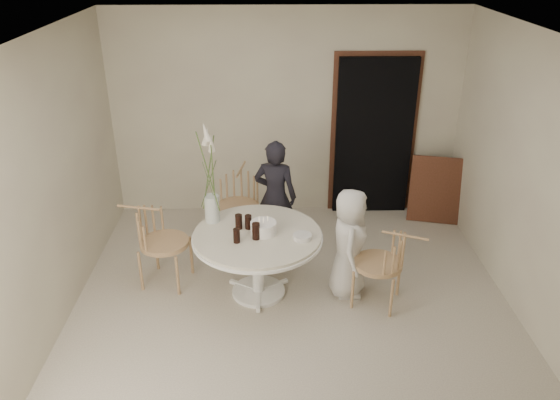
{
  "coord_description": "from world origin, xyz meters",
  "views": [
    {
      "loc": [
        -0.22,
        -4.56,
        3.46
      ],
      "look_at": [
        -0.12,
        0.3,
        1.08
      ],
      "focal_mm": 35.0,
      "sensor_mm": 36.0,
      "label": 1
    }
  ],
  "objects_px": {
    "chair_far": "(240,196)",
    "boy": "(349,243)",
    "flower_vase": "(211,188)",
    "girl": "(275,197)",
    "birthday_cake": "(264,228)",
    "chair_right": "(391,258)",
    "table": "(258,243)",
    "chair_left": "(152,234)"
  },
  "relations": [
    {
      "from": "boy",
      "to": "birthday_cake",
      "type": "bearing_deg",
      "value": 96.58
    },
    {
      "from": "chair_left",
      "to": "boy",
      "type": "height_order",
      "value": "boy"
    },
    {
      "from": "chair_left",
      "to": "flower_vase",
      "type": "relative_size",
      "value": 0.83
    },
    {
      "from": "boy",
      "to": "birthday_cake",
      "type": "relative_size",
      "value": 4.54
    },
    {
      "from": "chair_right",
      "to": "flower_vase",
      "type": "distance_m",
      "value": 1.95
    },
    {
      "from": "birthday_cake",
      "to": "flower_vase",
      "type": "relative_size",
      "value": 0.24
    },
    {
      "from": "girl",
      "to": "chair_right",
      "type": "bearing_deg",
      "value": 148.43
    },
    {
      "from": "table",
      "to": "chair_far",
      "type": "relative_size",
      "value": 1.48
    },
    {
      "from": "chair_left",
      "to": "birthday_cake",
      "type": "height_order",
      "value": "birthday_cake"
    },
    {
      "from": "chair_left",
      "to": "boy",
      "type": "relative_size",
      "value": 0.76
    },
    {
      "from": "chair_right",
      "to": "girl",
      "type": "height_order",
      "value": "girl"
    },
    {
      "from": "chair_right",
      "to": "boy",
      "type": "xyz_separation_m",
      "value": [
        -0.39,
        0.22,
        0.04
      ]
    },
    {
      "from": "chair_right",
      "to": "birthday_cake",
      "type": "distance_m",
      "value": 1.3
    },
    {
      "from": "table",
      "to": "chair_left",
      "type": "distance_m",
      "value": 1.16
    },
    {
      "from": "table",
      "to": "chair_left",
      "type": "bearing_deg",
      "value": 166.47
    },
    {
      "from": "boy",
      "to": "girl",
      "type": "bearing_deg",
      "value": 45.09
    },
    {
      "from": "chair_far",
      "to": "girl",
      "type": "distance_m",
      "value": 0.52
    },
    {
      "from": "table",
      "to": "flower_vase",
      "type": "relative_size",
      "value": 1.22
    },
    {
      "from": "boy",
      "to": "flower_vase",
      "type": "xyz_separation_m",
      "value": [
        -1.41,
        0.28,
        0.52
      ]
    },
    {
      "from": "table",
      "to": "birthday_cake",
      "type": "xyz_separation_m",
      "value": [
        0.06,
        0.0,
        0.18
      ]
    },
    {
      "from": "chair_left",
      "to": "girl",
      "type": "bearing_deg",
      "value": -50.18
    },
    {
      "from": "chair_right",
      "to": "table",
      "type": "bearing_deg",
      "value": -76.82
    },
    {
      "from": "flower_vase",
      "to": "girl",
      "type": "bearing_deg",
      "value": 44.36
    },
    {
      "from": "flower_vase",
      "to": "chair_far",
      "type": "bearing_deg",
      "value": 75.58
    },
    {
      "from": "chair_right",
      "to": "birthday_cake",
      "type": "xyz_separation_m",
      "value": [
        -1.26,
        0.22,
        0.24
      ]
    },
    {
      "from": "table",
      "to": "flower_vase",
      "type": "bearing_deg",
      "value": 149.59
    },
    {
      "from": "table",
      "to": "birthday_cake",
      "type": "height_order",
      "value": "birthday_cake"
    },
    {
      "from": "table",
      "to": "chair_far",
      "type": "height_order",
      "value": "chair_far"
    },
    {
      "from": "chair_left",
      "to": "girl",
      "type": "relative_size",
      "value": 0.65
    },
    {
      "from": "chair_far",
      "to": "girl",
      "type": "xyz_separation_m",
      "value": [
        0.43,
        -0.26,
        0.11
      ]
    },
    {
      "from": "chair_far",
      "to": "flower_vase",
      "type": "relative_size",
      "value": 0.83
    },
    {
      "from": "boy",
      "to": "table",
      "type": "bearing_deg",
      "value": 96.6
    },
    {
      "from": "chair_far",
      "to": "chair_left",
      "type": "distance_m",
      "value": 1.28
    },
    {
      "from": "chair_right",
      "to": "chair_left",
      "type": "distance_m",
      "value": 2.5
    },
    {
      "from": "girl",
      "to": "flower_vase",
      "type": "bearing_deg",
      "value": 58.38
    },
    {
      "from": "table",
      "to": "flower_vase",
      "type": "xyz_separation_m",
      "value": [
        -0.47,
        0.28,
        0.5
      ]
    },
    {
      "from": "flower_vase",
      "to": "chair_left",
      "type": "bearing_deg",
      "value": -179.29
    },
    {
      "from": "chair_far",
      "to": "chair_right",
      "type": "relative_size",
      "value": 1.05
    },
    {
      "from": "chair_far",
      "to": "chair_left",
      "type": "bearing_deg",
      "value": -124.23
    },
    {
      "from": "chair_far",
      "to": "boy",
      "type": "relative_size",
      "value": 0.75
    },
    {
      "from": "table",
      "to": "birthday_cake",
      "type": "relative_size",
      "value": 5.04
    },
    {
      "from": "girl",
      "to": "birthday_cake",
      "type": "relative_size",
      "value": 5.23
    }
  ]
}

